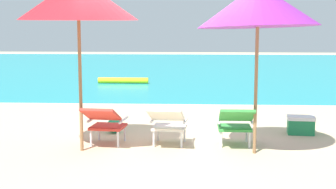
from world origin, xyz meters
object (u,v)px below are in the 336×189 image
object	(u,v)px
lounge_chair_left	(105,121)
beach_ball	(114,126)
lounge_chair_right	(235,122)
beach_umbrella_right	(258,6)
swim_buoy	(123,80)
cooler_box	(301,125)
lounge_chair_center	(168,122)

from	to	relation	value
lounge_chair_left	beach_ball	world-z (taller)	lounge_chair_left
lounge_chair_right	beach_umbrella_right	bearing A→B (deg)	-51.35
swim_buoy	beach_umbrella_right	world-z (taller)	beach_umbrella_right
swim_buoy	lounge_chair_left	size ratio (longest dim) A/B	1.72
lounge_chair_right	cooler_box	bearing A→B (deg)	39.39
swim_buoy	beach_umbrella_right	distance (m)	9.15
lounge_chair_center	beach_ball	distance (m)	1.40
swim_buoy	lounge_chair_center	size ratio (longest dim) A/B	1.74
lounge_chair_center	beach_ball	size ratio (longest dim) A/B	3.48
lounge_chair_center	lounge_chair_right	bearing A→B (deg)	1.02
lounge_chair_right	cooler_box	xyz separation A→B (m)	(1.23, 1.01, -0.24)
beach_umbrella_right	cooler_box	bearing A→B (deg)	54.14
beach_ball	cooler_box	world-z (taller)	cooler_box
lounge_chair_center	beach_ball	bearing A→B (deg)	136.58
beach_ball	lounge_chair_right	bearing A→B (deg)	-24.30
lounge_chair_left	beach_ball	bearing A→B (deg)	90.38
lounge_chair_center	beach_umbrella_right	distance (m)	2.24
swim_buoy	beach_umbrella_right	xyz separation A→B (m)	(3.16, -8.33, 2.09)
lounge_chair_right	cooler_box	size ratio (longest dim) A/B	1.75
lounge_chair_left	beach_umbrella_right	distance (m)	2.93
lounge_chair_center	cooler_box	size ratio (longest dim) A/B	1.84
swim_buoy	lounge_chair_center	xyz separation A→B (m)	(1.85, -8.02, 0.31)
lounge_chair_left	beach_ball	size ratio (longest dim) A/B	3.52
beach_umbrella_right	beach_ball	size ratio (longest dim) A/B	9.59
swim_buoy	lounge_chair_left	distance (m)	8.09
swim_buoy	beach_ball	world-z (taller)	beach_ball
lounge_chair_left	lounge_chair_center	xyz separation A→B (m)	(0.99, 0.01, 0.00)
lounge_chair_left	lounge_chair_center	world-z (taller)	same
swim_buoy	beach_umbrella_right	size ratio (longest dim) A/B	0.63
lounge_chair_right	swim_buoy	bearing A→B (deg)	109.93
lounge_chair_right	beach_umbrella_right	distance (m)	1.83
lounge_chair_center	lounge_chair_right	distance (m)	1.05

